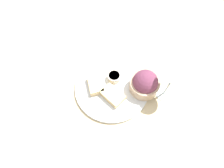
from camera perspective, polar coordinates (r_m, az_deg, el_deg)
ground_plane at (r=0.74m, az=0.00°, el=-1.21°), size 4.00×4.00×0.00m
dinner_plate at (r=0.74m, az=0.00°, el=-0.97°), size 0.31×0.31×0.01m
salad_bowl at (r=0.70m, az=10.65°, el=0.18°), size 0.12×0.12×0.10m
sauce_ramekin at (r=0.73m, az=0.69°, el=2.38°), size 0.06×0.06×0.03m
cheese_toast_near at (r=0.70m, az=0.19°, el=-3.69°), size 0.11×0.10×0.03m
cheese_toast_far at (r=0.72m, az=-5.37°, el=-0.31°), size 0.09×0.06×0.03m
wine_glass at (r=0.67m, az=19.08°, el=1.32°), size 0.09×0.09×0.16m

